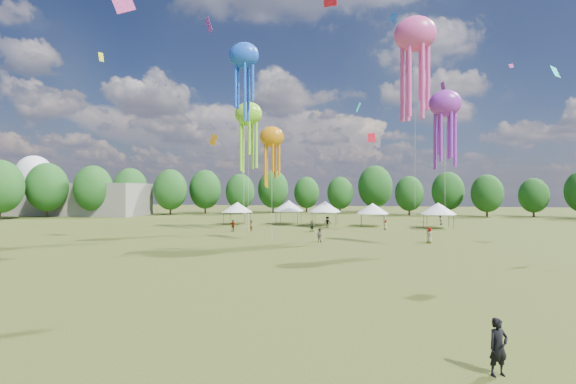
# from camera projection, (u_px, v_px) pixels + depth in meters

# --- Properties ---
(ground) EXTENTS (300.00, 300.00, 0.00)m
(ground) POSITION_uv_depth(u_px,v_px,m) (302.00, 328.00, 17.73)
(ground) COLOR #384416
(ground) RESTS_ON ground
(observer_main) EXTENTS (0.81, 0.69, 1.88)m
(observer_main) POSITION_uv_depth(u_px,v_px,m) (498.00, 347.00, 13.18)
(observer_main) COLOR black
(observer_main) RESTS_ON ground
(spectator_near) EXTENTS (0.97, 0.89, 1.62)m
(spectator_near) POSITION_uv_depth(u_px,v_px,m) (319.00, 235.00, 47.71)
(spectator_near) COLOR gray
(spectator_near) RESTS_ON ground
(spectators_far) EXTENTS (33.66, 27.81, 1.85)m
(spectators_far) POSITION_uv_depth(u_px,v_px,m) (346.00, 225.00, 61.83)
(spectators_far) COLOR gray
(spectators_far) RESTS_ON ground
(festival_tents) EXTENTS (40.55, 9.36, 4.38)m
(festival_tents) POSITION_uv_depth(u_px,v_px,m) (330.00, 207.00, 71.17)
(festival_tents) COLOR #47474C
(festival_tents) RESTS_ON ground
(show_kites) EXTENTS (29.01, 16.68, 29.77)m
(show_kites) POSITION_uv_depth(u_px,v_px,m) (340.00, 83.00, 53.96)
(show_kites) COLOR #8CE826
(show_kites) RESTS_ON ground
(small_kites) EXTENTS (73.56, 48.33, 45.93)m
(small_kites) POSITION_uv_depth(u_px,v_px,m) (361.00, 28.00, 55.79)
(small_kites) COLOR #8CE826
(small_kites) RESTS_ON ground
(treeline) EXTENTS (201.57, 95.24, 13.43)m
(treeline) POSITION_uv_depth(u_px,v_px,m) (333.00, 189.00, 79.79)
(treeline) COLOR #38281C
(treeline) RESTS_ON ground
(hangar) EXTENTS (40.00, 12.00, 8.00)m
(hangar) POSITION_uv_depth(u_px,v_px,m) (69.00, 199.00, 102.39)
(hangar) COLOR gray
(hangar) RESTS_ON ground
(radome) EXTENTS (9.00, 9.00, 16.00)m
(radome) POSITION_uv_depth(u_px,v_px,m) (34.00, 177.00, 111.38)
(radome) COLOR white
(radome) RESTS_ON ground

